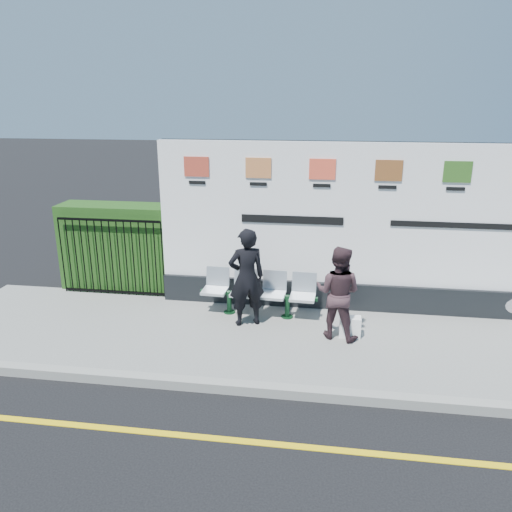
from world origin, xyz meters
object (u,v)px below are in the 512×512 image
Objects in this scene: billboard at (382,241)px; bench at (258,304)px; woman_left at (247,277)px; woman_right at (338,293)px.

billboard reaches higher than bench.
woman_left reaches higher than bench.
billboard is 5.24× the size of woman_right.
woman_left is at bearing 7.46° from woman_right.
woman_left is at bearing -107.44° from bench.
billboard is at bearing 17.64° from bench.
bench is at bearing -7.90° from woman_right.
woman_right is at bearing 147.51° from woman_left.
billboard is at bearing -104.99° from woman_right.
woman_left is 1.11× the size of woman_right.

